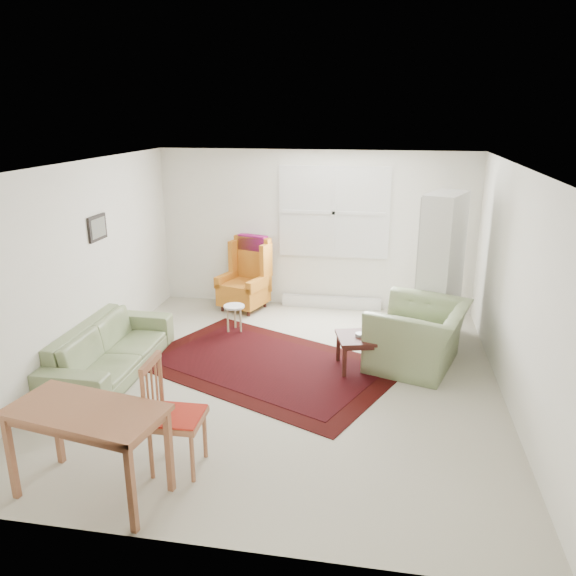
% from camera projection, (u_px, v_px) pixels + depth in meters
% --- Properties ---
extents(room, '(5.04, 5.54, 2.51)m').
position_uv_depth(room, '(288.00, 273.00, 6.51)').
color(room, '#BDB7A1').
rests_on(room, ground).
extents(rug, '(3.60, 3.06, 0.03)m').
position_uv_depth(rug, '(267.00, 365.00, 7.04)').
color(rug, black).
rests_on(rug, ground).
extents(sofa, '(0.83, 2.09, 0.84)m').
position_uv_depth(sofa, '(110.00, 340.00, 6.75)').
color(sofa, '#7B8C5D').
rests_on(sofa, ground).
extents(armchair, '(1.39, 1.49, 0.96)m').
position_uv_depth(armchair, '(419.00, 329.00, 6.93)').
color(armchair, '#7B8C5D').
rests_on(armchair, ground).
extents(wingback_chair, '(0.86, 0.89, 1.17)m').
position_uv_depth(wingback_chair, '(243.00, 274.00, 8.90)').
color(wingback_chair, orange).
rests_on(wingback_chair, ground).
extents(coffee_table, '(0.65, 0.65, 0.44)m').
position_uv_depth(coffee_table, '(359.00, 352.00, 6.90)').
color(coffee_table, '#3F1813').
rests_on(coffee_table, ground).
extents(stool, '(0.38, 0.38, 0.40)m').
position_uv_depth(stool, '(234.00, 318.00, 8.09)').
color(stool, white).
rests_on(stool, ground).
extents(cabinet, '(0.70, 0.92, 2.04)m').
position_uv_depth(cabinet, '(441.00, 268.00, 7.64)').
color(cabinet, silver).
rests_on(cabinet, ground).
extents(desk, '(1.35, 0.84, 0.80)m').
position_uv_depth(desk, '(91.00, 452.00, 4.57)').
color(desk, '#A16441').
rests_on(desk, ground).
extents(desk_chair, '(0.46, 0.46, 1.04)m').
position_uv_depth(desk_chair, '(177.00, 416.00, 4.89)').
color(desk_chair, '#A16441').
rests_on(desk_chair, ground).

